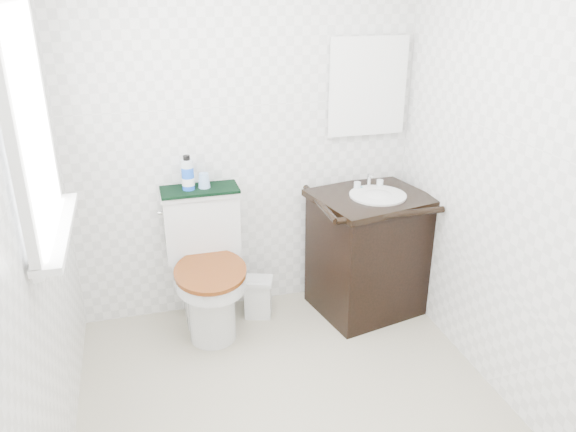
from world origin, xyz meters
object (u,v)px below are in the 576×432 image
toilet (207,273)px  trash_bin (258,297)px  mouthwash_bottle (188,174)px  cup (204,180)px  vanity (368,250)px

toilet → trash_bin: bearing=5.2°
trash_bin → mouthwash_bottle: bearing=166.4°
mouthwash_bottle → cup: 0.11m
toilet → trash_bin: (0.33, 0.03, -0.24)m
mouthwash_bottle → vanity: bearing=-9.3°
vanity → trash_bin: vanity is taller
vanity → cup: cup is taller
trash_bin → cup: cup is taller
toilet → mouthwash_bottle: bearing=117.3°
trash_bin → toilet: bearing=-174.8°
vanity → cup: (-1.03, 0.19, 0.52)m
toilet → cup: cup is taller
trash_bin → cup: size_ratio=3.00×
toilet → cup: (0.03, 0.13, 0.56)m
trash_bin → cup: bearing=160.9°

